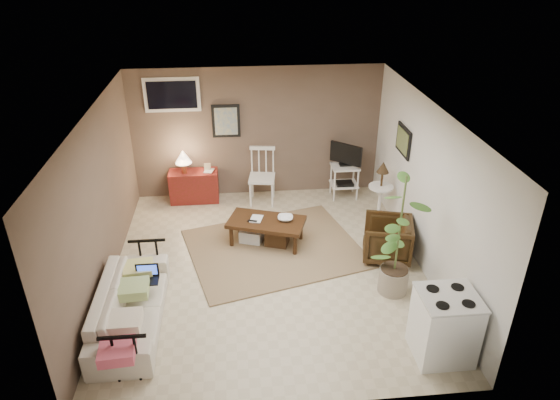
{
  "coord_description": "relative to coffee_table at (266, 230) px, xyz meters",
  "views": [
    {
      "loc": [
        -0.42,
        -6.07,
        4.34
      ],
      "look_at": [
        0.21,
        0.35,
        0.94
      ],
      "focal_mm": 32.0,
      "sensor_mm": 36.0,
      "label": 1
    }
  ],
  "objects": [
    {
      "name": "stove",
      "position": [
        1.86,
        -2.58,
        0.17
      ],
      "size": [
        0.65,
        0.61,
        0.85
      ],
      "color": "white",
      "rests_on": "floor"
    },
    {
      "name": "rug",
      "position": [
        0.12,
        -0.18,
        -0.24
      ],
      "size": [
        3.0,
        2.63,
        0.02
      ],
      "primitive_type": "cube",
      "rotation": [
        0.0,
        0.0,
        0.26
      ],
      "color": "#8F7153",
      "rests_on": "floor"
    },
    {
      "name": "armchair",
      "position": [
        1.79,
        -0.57,
        0.11
      ],
      "size": [
        0.8,
        0.83,
        0.71
      ],
      "primitive_type": "imported",
      "rotation": [
        0.0,
        0.0,
        -1.84
      ],
      "color": "black",
      "rests_on": "floor"
    },
    {
      "name": "tv_stand",
      "position": [
        1.57,
        1.49,
        0.31
      ],
      "size": [
        0.51,
        0.44,
        1.05
      ],
      "color": "white",
      "rests_on": "floor"
    },
    {
      "name": "art_right",
      "position": [
        2.21,
        0.39,
        1.27
      ],
      "size": [
        0.03,
        0.6,
        0.45
      ],
      "primitive_type": "cube",
      "color": "black"
    },
    {
      "name": "spindle_chair",
      "position": [
        0.04,
        1.44,
        0.23
      ],
      "size": [
        0.52,
        0.52,
        1.02
      ],
      "color": "white",
      "rests_on": "floor"
    },
    {
      "name": "window",
      "position": [
        -1.46,
        1.81,
        1.7
      ],
      "size": [
        0.96,
        0.03,
        0.6
      ],
      "primitive_type": "cube",
      "color": "white"
    },
    {
      "name": "side_table",
      "position": [
        1.98,
        0.54,
        0.43
      ],
      "size": [
        0.41,
        0.41,
        1.1
      ],
      "color": "white",
      "rests_on": "floor"
    },
    {
      "name": "floor",
      "position": [
        -0.01,
        -0.66,
        -0.25
      ],
      "size": [
        5.0,
        5.0,
        0.0
      ],
      "primitive_type": "plane",
      "color": "#C1B293",
      "rests_on": "ground"
    },
    {
      "name": "sofa_pillows",
      "position": [
        -1.77,
        -1.92,
        0.21
      ],
      "size": [
        0.37,
        1.83,
        0.13
      ],
      "primitive_type": null,
      "color": "beige",
      "rests_on": "sofa"
    },
    {
      "name": "red_console",
      "position": [
        -1.22,
        1.6,
        0.1
      ],
      "size": [
        0.88,
        0.39,
        1.02
      ],
      "color": "maroon",
      "rests_on": "floor"
    },
    {
      "name": "bowl",
      "position": [
        0.31,
        -0.01,
        0.29
      ],
      "size": [
        0.24,
        0.09,
        0.24
      ],
      "primitive_type": "imported",
      "rotation": [
        0.0,
        0.0,
        -0.14
      ],
      "color": "#3A1D10",
      "rests_on": "coffee_table"
    },
    {
      "name": "potted_plant",
      "position": [
        1.65,
        -1.38,
        0.7
      ],
      "size": [
        0.45,
        0.45,
        1.78
      ],
      "color": "gray",
      "rests_on": "floor"
    },
    {
      "name": "sofa",
      "position": [
        -1.81,
        -1.7,
        0.13
      ],
      "size": [
        0.56,
        1.93,
        0.75
      ],
      "primitive_type": "imported",
      "rotation": [
        0.0,
        0.0,
        1.57
      ],
      "color": "beige",
      "rests_on": "floor"
    },
    {
      "name": "book_table",
      "position": [
        -0.23,
        0.07,
        0.3
      ],
      "size": [
        0.18,
        0.07,
        0.25
      ],
      "primitive_type": "imported",
      "rotation": [
        0.0,
        0.0,
        -0.29
      ],
      "color": "#3A1D10",
      "rests_on": "coffee_table"
    },
    {
      "name": "art_back",
      "position": [
        -0.56,
        1.81,
        1.2
      ],
      "size": [
        0.5,
        0.03,
        0.6
      ],
      "primitive_type": "cube",
      "color": "black"
    },
    {
      "name": "coffee_table",
      "position": [
        0.0,
        0.0,
        0.0
      ],
      "size": [
        1.31,
        0.96,
        0.45
      ],
      "color": "#3A1D10",
      "rests_on": "floor"
    },
    {
      "name": "laptop",
      "position": [
        -1.63,
        -1.37,
        0.24
      ],
      "size": [
        0.3,
        0.22,
        0.2
      ],
      "color": "black",
      "rests_on": "sofa"
    },
    {
      "name": "book_console",
      "position": [
        -0.99,
        1.61,
        0.44
      ],
      "size": [
        0.16,
        0.06,
        0.21
      ],
      "primitive_type": "imported",
      "rotation": [
        0.0,
        0.0,
        -0.27
      ],
      "color": "#3A1D10",
      "rests_on": "red_console"
    },
    {
      "name": "sofa_end_rails",
      "position": [
        -1.7,
        -1.7,
        0.08
      ],
      "size": [
        0.52,
        1.92,
        0.65
      ],
      "primitive_type": null,
      "color": "black",
      "rests_on": "floor"
    }
  ]
}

